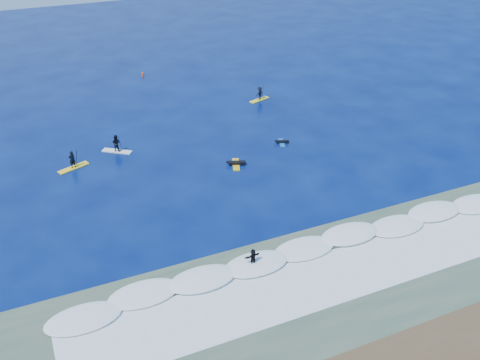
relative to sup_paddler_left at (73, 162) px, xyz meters
name	(u,v)px	position (x,y,z in m)	size (l,w,h in m)	color
ground	(239,190)	(12.51, -9.73, -0.64)	(160.00, 160.00, 0.00)	#031046
shallow_water	(323,291)	(12.51, -23.73, -0.64)	(90.00, 13.00, 0.01)	#394E3D
breaking_wave	(294,256)	(12.51, -19.73, -0.64)	(40.00, 6.00, 0.30)	white
whitewater	(316,282)	(12.51, -22.73, -0.64)	(34.00, 5.00, 0.02)	silver
sup_paddler_left	(73,162)	(0.00, 0.00, 0.00)	(3.00, 1.75, 2.06)	yellow
sup_paddler_center	(116,145)	(4.45, 1.70, 0.13)	(2.81, 2.34, 2.07)	silver
sup_paddler_right	(260,94)	(23.11, 8.16, 0.10)	(2.80, 1.50, 1.91)	yellow
prone_paddler_near	(236,163)	(14.10, -5.53, -0.48)	(1.82, 2.41, 0.49)	gold
prone_paddler_far	(282,142)	(20.16, -3.23, -0.51)	(1.44, 1.90, 0.39)	#1756AD
wave_surfer	(253,258)	(9.25, -19.65, 0.15)	(1.96, 0.71, 1.39)	white
marker_buoy	(143,74)	(12.46, 22.11, -0.35)	(0.28, 0.28, 0.67)	#F64C15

